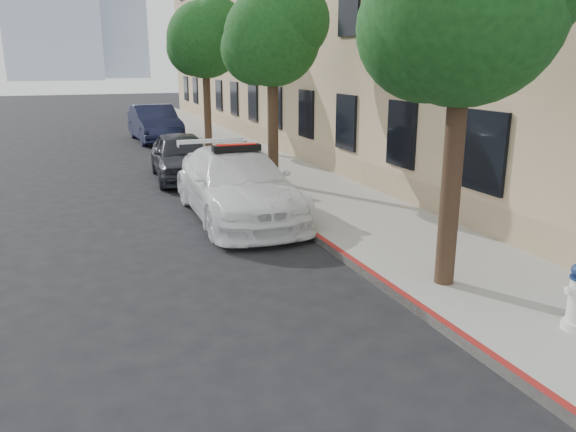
% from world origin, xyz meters
% --- Properties ---
extents(ground, '(120.00, 120.00, 0.00)m').
position_xyz_m(ground, '(0.00, 0.00, 0.00)').
color(ground, black).
rests_on(ground, ground).
extents(sidewalk, '(3.20, 50.00, 0.15)m').
position_xyz_m(sidewalk, '(3.60, 10.00, 0.07)').
color(sidewalk, gray).
rests_on(sidewalk, ground).
extents(curb_strip, '(0.12, 50.00, 0.15)m').
position_xyz_m(curb_strip, '(2.06, 10.00, 0.07)').
color(curb_strip, maroon).
rests_on(curb_strip, ground).
extents(building, '(8.00, 36.00, 10.00)m').
position_xyz_m(building, '(9.20, 15.00, 5.00)').
color(building, tan).
rests_on(building, ground).
extents(tree_near, '(2.92, 2.82, 5.62)m').
position_xyz_m(tree_near, '(2.93, -2.01, 4.27)').
color(tree_near, black).
rests_on(tree_near, sidewalk).
extents(tree_mid, '(2.77, 2.64, 5.43)m').
position_xyz_m(tree_mid, '(2.93, 5.99, 4.16)').
color(tree_mid, black).
rests_on(tree_mid, sidewalk).
extents(tree_far, '(3.10, 3.00, 5.81)m').
position_xyz_m(tree_far, '(2.93, 13.99, 4.39)').
color(tree_far, black).
rests_on(tree_far, sidewalk).
extents(police_car, '(2.26, 5.41, 1.71)m').
position_xyz_m(police_car, '(1.10, 3.40, 0.78)').
color(police_car, white).
rests_on(police_car, ground).
extents(parked_car_mid, '(1.95, 4.30, 1.43)m').
position_xyz_m(parked_car_mid, '(0.73, 8.28, 0.72)').
color(parked_car_mid, '#202328').
rests_on(parked_car_mid, ground).
extents(parked_car_far, '(1.94, 5.03, 1.63)m').
position_xyz_m(parked_car_far, '(1.20, 17.32, 0.82)').
color(parked_car_far, black).
rests_on(parked_car_far, ground).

